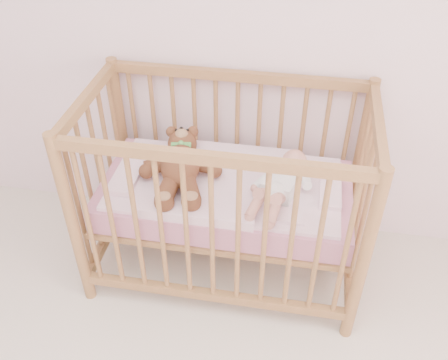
# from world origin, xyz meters

# --- Properties ---
(crib) EXTENTS (1.36, 0.76, 1.00)m
(crib) POSITION_xyz_m (0.04, 1.60, 0.50)
(crib) COLOR #A07D44
(crib) RESTS_ON floor
(mattress) EXTENTS (1.22, 0.62, 0.13)m
(mattress) POSITION_xyz_m (0.04, 1.60, 0.49)
(mattress) COLOR pink
(mattress) RESTS_ON crib
(blanket) EXTENTS (1.10, 0.58, 0.06)m
(blanket) POSITION_xyz_m (0.04, 1.60, 0.56)
(blanket) COLOR #EEA4C1
(blanket) RESTS_ON mattress
(baby) EXTENTS (0.41, 0.61, 0.13)m
(baby) POSITION_xyz_m (0.31, 1.58, 0.64)
(baby) COLOR white
(baby) RESTS_ON blanket
(teddy_bear) EXTENTS (0.52, 0.66, 0.16)m
(teddy_bear) POSITION_xyz_m (-0.18, 1.58, 0.65)
(teddy_bear) COLOR brown
(teddy_bear) RESTS_ON blanket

